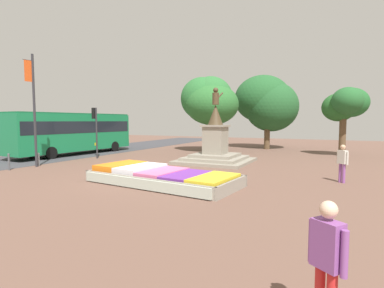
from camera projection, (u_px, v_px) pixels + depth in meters
ground_plane at (141, 177)px, 14.69m from camera, size 71.41×71.41×0.00m
flower_planter at (159, 177)px, 13.17m from camera, size 7.01×3.58×0.71m
statue_monument at (215, 148)px, 19.85m from camera, size 4.53×4.53×4.93m
traffic_light_mid_block at (95, 124)px, 21.86m from camera, size 0.41×0.30×3.70m
banner_pole at (34, 108)px, 17.66m from camera, size 0.17×0.62×6.65m
city_bus at (73, 131)px, 24.50m from camera, size 3.12×10.74×3.37m
pedestrian_with_handbag at (342, 161)px, 13.26m from camera, size 0.46×0.41×1.70m
pedestrian_near_planter at (327, 257)px, 3.81m from camera, size 0.48×0.40×1.75m
kerb_bollard_mid_a at (9, 162)px, 16.64m from camera, size 0.11×0.11×0.95m
kerb_bollard_mid_b at (39, 159)px, 18.22m from camera, size 0.14×0.14×0.82m
park_tree_far_left at (346, 104)px, 23.14m from camera, size 3.42×3.24×5.30m
park_tree_behind_statue at (267, 103)px, 29.74m from camera, size 6.32×5.19×7.31m
park_tree_far_right at (209, 101)px, 26.58m from camera, size 5.24×4.73×6.70m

